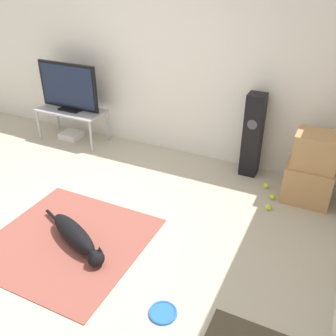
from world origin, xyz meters
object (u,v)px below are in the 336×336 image
(cardboard_box_upper, at_px, (316,150))
(tennis_ball_near_speaker, at_px, (269,207))
(frisbee, at_px, (163,313))
(tennis_ball_loose_on_carpet, at_px, (272,197))
(cardboard_box_lower, at_px, (308,183))
(floor_speaker, at_px, (253,135))
(game_console, at_px, (71,135))
(tennis_ball_by_boxes, at_px, (266,186))
(tv_stand, at_px, (72,113))
(tv, at_px, (68,87))
(dog, at_px, (76,236))

(cardboard_box_upper, bearing_deg, tennis_ball_near_speaker, -131.14)
(frisbee, xyz_separation_m, tennis_ball_loose_on_carpet, (0.44, 2.01, 0.02))
(cardboard_box_lower, relative_size, tennis_ball_near_speaker, 7.95)
(floor_speaker, bearing_deg, tennis_ball_loose_on_carpet, -49.31)
(game_console, bearing_deg, tennis_ball_near_speaker, -10.18)
(cardboard_box_upper, distance_m, tennis_ball_by_boxes, 0.78)
(tv_stand, xyz_separation_m, game_console, (-0.10, 0.04, -0.39))
(tv, distance_m, game_console, 0.80)
(floor_speaker, distance_m, tennis_ball_loose_on_carpet, 0.82)
(dog, xyz_separation_m, tv_stand, (-1.56, 1.96, 0.32))
(floor_speaker, bearing_deg, tv_stand, -176.24)
(frisbee, relative_size, tennis_ball_loose_on_carpet, 3.51)
(tennis_ball_near_speaker, bearing_deg, game_console, 169.82)
(floor_speaker, bearing_deg, dog, -118.17)
(dog, relative_size, cardboard_box_lower, 1.96)
(frisbee, relative_size, floor_speaker, 0.21)
(cardboard_box_lower, xyz_separation_m, tv_stand, (-3.47, 0.14, 0.21))
(frisbee, bearing_deg, game_console, 139.62)
(tennis_ball_loose_on_carpet, bearing_deg, tennis_ball_by_boxes, 120.00)
(floor_speaker, xyz_separation_m, tv_stand, (-2.70, -0.18, -0.10))
(tv, relative_size, tennis_ball_near_speaker, 14.82)
(cardboard_box_upper, bearing_deg, frisbee, -110.10)
(cardboard_box_lower, distance_m, tennis_ball_by_boxes, 0.51)
(frisbee, bearing_deg, cardboard_box_lower, 70.17)
(floor_speaker, relative_size, tennis_ball_by_boxes, 16.34)
(cardboard_box_upper, relative_size, tennis_ball_loose_on_carpet, 7.11)
(dog, height_order, tv_stand, tv_stand)
(cardboard_box_upper, height_order, game_console, cardboard_box_upper)
(game_console, bearing_deg, frisbee, -40.38)
(game_console, bearing_deg, cardboard_box_lower, -2.82)
(cardboard_box_upper, height_order, tv_stand, cardboard_box_upper)
(tv, relative_size, game_console, 3.20)
(tv, xyz_separation_m, tennis_ball_near_speaker, (3.13, -0.54, -0.80))
(tennis_ball_near_speaker, xyz_separation_m, tennis_ball_loose_on_carpet, (-0.01, 0.23, 0.00))
(tv, distance_m, tennis_ball_near_speaker, 3.27)
(cardboard_box_upper, height_order, tennis_ball_by_boxes, cardboard_box_upper)
(dog, distance_m, tennis_ball_by_boxes, 2.36)
(frisbee, bearing_deg, tennis_ball_by_boxes, 81.84)
(dog, bearing_deg, tv_stand, 128.37)
(floor_speaker, distance_m, tv_stand, 2.71)
(tennis_ball_loose_on_carpet, bearing_deg, game_console, 173.83)
(dog, distance_m, frisbee, 1.19)
(tennis_ball_by_boxes, bearing_deg, frisbee, -98.16)
(tv_stand, xyz_separation_m, tennis_ball_near_speaker, (3.13, -0.54, -0.40))
(cardboard_box_lower, xyz_separation_m, tennis_ball_by_boxes, (-0.47, 0.04, -0.19))
(tennis_ball_by_boxes, relative_size, tennis_ball_near_speaker, 1.00)
(floor_speaker, bearing_deg, tv, -176.30)
(tv_stand, height_order, tv, tv)
(cardboard_box_lower, bearing_deg, cardboard_box_upper, 6.62)
(dog, height_order, frisbee, dog)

